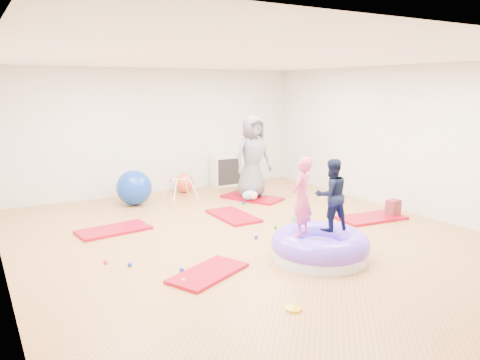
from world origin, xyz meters
TOP-DOWN VIEW (x-y plane):
  - room at (0.00, 0.00)m, footprint 7.01×8.01m
  - gym_mat_front_left at (-1.24, -1.00)m, footprint 1.22×0.95m
  - gym_mat_mid_left at (-1.78, 1.47)m, footprint 1.24×0.72m
  - gym_mat_center_back at (0.38, 1.21)m, footprint 0.59×1.17m
  - gym_mat_right at (2.50, -0.20)m, footprint 1.28×0.74m
  - gym_mat_rear_right at (1.46, 2.26)m, footprint 1.11×1.42m
  - inflatable_cushion at (0.39, -1.27)m, footprint 1.38×1.38m
  - child_pink at (0.11, -1.17)m, footprint 0.48×0.43m
  - child_navy at (0.64, -1.17)m, footprint 0.57×0.48m
  - adult_caregiver at (1.47, 2.27)m, footprint 0.88×0.60m
  - infant at (1.27, 2.02)m, footprint 0.34×0.35m
  - ball_pit_balls at (-0.28, 0.28)m, footprint 4.65×3.09m
  - exercise_ball_blue at (-0.90, 3.05)m, footprint 0.72×0.72m
  - exercise_ball_orange at (0.46, 3.60)m, footprint 0.44×0.44m
  - infant_play_gym at (0.12, 3.01)m, footprint 0.61×0.58m
  - cube_shelf at (1.66, 3.79)m, footprint 0.74×0.36m
  - balance_disc at (1.37, 0.42)m, footprint 0.35×0.35m
  - backpack at (2.96, -0.29)m, footprint 0.31×0.22m
  - yellow_toy at (-0.88, -2.35)m, footprint 0.18×0.18m

SIDE VIEW (x-z plane):
  - yellow_toy at x=-0.88m, z-range 0.00..0.03m
  - gym_mat_front_left at x=-1.24m, z-range 0.00..0.05m
  - gym_mat_center_back at x=0.38m, z-range 0.00..0.05m
  - gym_mat_mid_left at x=-1.78m, z-range 0.00..0.05m
  - gym_mat_right at x=2.50m, z-range 0.00..0.05m
  - gym_mat_rear_right at x=1.46m, z-range 0.00..0.05m
  - ball_pit_balls at x=-0.28m, z-range 0.00..0.06m
  - balance_disc at x=1.37m, z-range 0.00..0.08m
  - infant at x=1.27m, z-range 0.06..0.26m
  - backpack at x=2.96m, z-range 0.00..0.32m
  - inflatable_cushion at x=0.39m, z-range -0.05..0.39m
  - exercise_ball_orange at x=0.46m, z-range 0.00..0.44m
  - infant_play_gym at x=0.12m, z-range 0.08..0.54m
  - exercise_ball_blue at x=-0.90m, z-range 0.00..0.72m
  - cube_shelf at x=1.66m, z-range 0.00..0.74m
  - child_navy at x=0.64m, z-range 0.40..1.44m
  - adult_caregiver at x=1.47m, z-range 0.05..1.80m
  - child_pink at x=0.11m, z-range 0.40..1.51m
  - room at x=0.00m, z-range 0.00..2.80m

